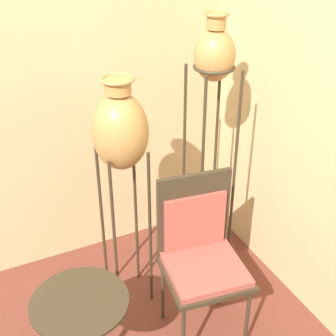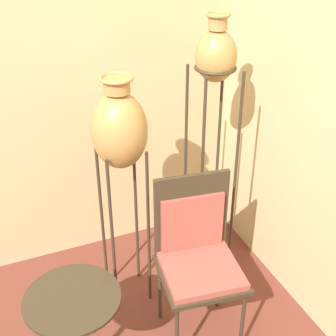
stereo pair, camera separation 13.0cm
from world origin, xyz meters
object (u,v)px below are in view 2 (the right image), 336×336
vase_stand_tall (215,69)px  side_table (75,321)px  chair (197,250)px  vase_stand_medium (119,133)px

vase_stand_tall → side_table: (-1.08, -0.57, -1.07)m
vase_stand_tall → chair: 1.08m
vase_stand_tall → chair: vase_stand_tall is taller
vase_stand_medium → chair: (0.30, -0.44, -0.63)m
vase_stand_tall → side_table: size_ratio=2.89×
vase_stand_medium → chair: vase_stand_medium is taller
vase_stand_medium → vase_stand_tall: bearing=1.4°
chair → side_table: chair is taller
vase_stand_tall → chair: (-0.31, -0.45, -0.93)m
vase_stand_medium → side_table: 1.06m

